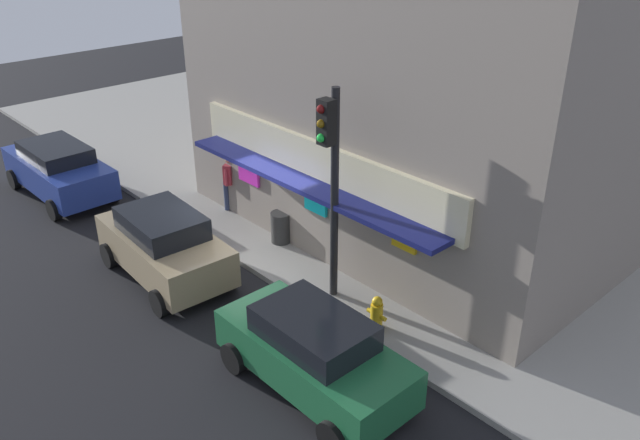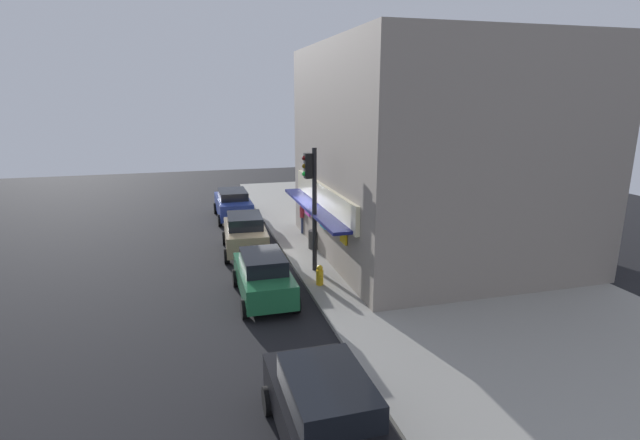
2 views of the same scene
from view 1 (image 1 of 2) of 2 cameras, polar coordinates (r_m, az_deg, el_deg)
name	(u,v)px [view 1 (image 1 of 2)]	position (r m, az deg, el deg)	size (l,w,h in m)	color
ground_plane	(249,271)	(16.24, -6.33, -4.54)	(54.19, 54.19, 0.00)	black
sidewalk	(395,205)	(19.50, 6.66, 1.35)	(36.13, 10.98, 0.14)	gray
corner_building	(452,55)	(18.11, 11.66, 14.16)	(11.33, 10.54, 8.91)	gray
traffic_light	(331,170)	(13.50, 0.99, 4.48)	(0.32, 0.58, 4.89)	black
fire_hydrant	(377,313)	(13.82, 5.05, -8.20)	(0.51, 0.27, 0.76)	gold
trash_can	(281,227)	(17.04, -3.49, -0.64)	(0.54, 0.54, 0.84)	#2D2D2D
pedestrian	(230,180)	(18.68, -7.99, 3.50)	(0.46, 0.54, 1.71)	navy
potted_plant_by_doorway	(317,207)	(17.95, -0.23, 1.15)	(0.59, 0.59, 0.85)	brown
parked_car_green	(314,352)	(12.18, -0.55, -11.61)	(4.03, 1.90, 1.64)	#1E6038
parked_car_blue	(59,169)	(21.43, -22.19, 4.20)	(4.41, 2.07, 1.66)	navy
parked_car_tan	(164,245)	(15.94, -13.66, -2.15)	(4.00, 2.18, 1.74)	#9E8966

